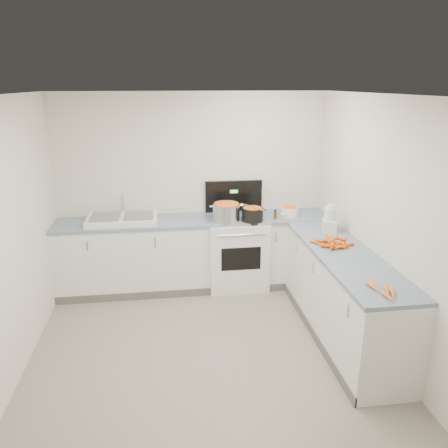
{
  "coord_description": "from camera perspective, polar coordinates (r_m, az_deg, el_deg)",
  "views": [
    {
      "loc": [
        -0.35,
        -3.62,
        2.6
      ],
      "look_at": [
        0.3,
        1.1,
        1.05
      ],
      "focal_mm": 35.0,
      "sensor_mm": 36.0,
      "label": 1
    }
  ],
  "objects": [
    {
      "name": "ceiling",
      "position": [
        3.64,
        -2.43,
        16.44
      ],
      "size": [
        3.5,
        4.0,
        0.0
      ],
      "primitive_type": null,
      "rotation": [
        3.14,
        0.0,
        0.0
      ],
      "color": "silver",
      "rests_on": "ground"
    },
    {
      "name": "sink",
      "position": [
        5.59,
        -13.14,
        0.67
      ],
      "size": [
        0.86,
        0.52,
        0.31
      ],
      "color": "white",
      "rests_on": "counter_back"
    },
    {
      "name": "carrot_pile",
      "position": [
        4.77,
        14.0,
        -2.41
      ],
      "size": [
        0.44,
        0.35,
        0.1
      ],
      "color": "orange",
      "rests_on": "counter_right"
    },
    {
      "name": "counter_back",
      "position": [
        5.74,
        -3.79,
        -3.79
      ],
      "size": [
        3.5,
        0.62,
        0.94
      ],
      "color": "white",
      "rests_on": "ground"
    },
    {
      "name": "stove",
      "position": [
        5.79,
        1.67,
        -3.55
      ],
      "size": [
        0.76,
        0.65,
        1.36
      ],
      "color": "white",
      "rests_on": "ground"
    },
    {
      "name": "peeled_carrots",
      "position": [
        3.88,
        20.03,
        -8.12
      ],
      "size": [
        0.19,
        0.41,
        0.04
      ],
      "color": "orange",
      "rests_on": "counter_right"
    },
    {
      "name": "steel_pot",
      "position": [
        5.45,
        0.3,
        1.43
      ],
      "size": [
        0.43,
        0.43,
        0.25
      ],
      "primitive_type": "cylinder",
      "rotation": [
        0.0,
        0.0,
        0.36
      ],
      "color": "silver",
      "rests_on": "stove"
    },
    {
      "name": "spice_jar",
      "position": [
        5.52,
        7.75,
        0.79
      ],
      "size": [
        0.05,
        0.05,
        0.08
      ],
      "primitive_type": "cylinder",
      "color": "#E5B266",
      "rests_on": "counter_back"
    },
    {
      "name": "wall_front",
      "position": [
        2.14,
        3.56,
        -21.17
      ],
      "size": [
        3.5,
        0.0,
        2.5
      ],
      "primitive_type": null,
      "rotation": [
        -1.57,
        0.0,
        0.0
      ],
      "color": "silver",
      "rests_on": "ground"
    },
    {
      "name": "mixing_bowl",
      "position": [
        5.75,
        8.48,
        1.65
      ],
      "size": [
        0.29,
        0.29,
        0.12
      ],
      "primitive_type": "cylinder",
      "rotation": [
        0.0,
        0.0,
        0.11
      ],
      "color": "white",
      "rests_on": "counter_back"
    },
    {
      "name": "food_processor",
      "position": [
        5.21,
        13.65,
        0.5
      ],
      "size": [
        0.2,
        0.23,
        0.32
      ],
      "color": "white",
      "rests_on": "counter_right"
    },
    {
      "name": "wall_back",
      "position": [
        5.79,
        -4.17,
        4.49
      ],
      "size": [
        3.5,
        0.0,
        2.5
      ],
      "primitive_type": null,
      "rotation": [
        1.57,
        0.0,
        0.0
      ],
      "color": "silver",
      "rests_on": "ground"
    },
    {
      "name": "wooden_spoon",
      "position": [
        5.45,
        3.76,
        2.21
      ],
      "size": [
        0.24,
        0.37,
        0.02
      ],
      "primitive_type": "cylinder",
      "rotation": [
        1.57,
        0.0,
        0.56
      ],
      "color": "#AD7A47",
      "rests_on": "black_pot"
    },
    {
      "name": "wall_right",
      "position": [
        4.4,
        21.15,
        -1.12
      ],
      "size": [
        0.0,
        4.0,
        2.5
      ],
      "primitive_type": null,
      "rotation": [
        1.57,
        0.0,
        -1.57
      ],
      "color": "silver",
      "rests_on": "ground"
    },
    {
      "name": "counter_right",
      "position": [
        4.81,
        15.23,
        -8.94
      ],
      "size": [
        0.62,
        2.2,
        0.94
      ],
      "color": "white",
      "rests_on": "ground"
    },
    {
      "name": "peelings",
      "position": [
        5.64,
        -15.53,
        1.06
      ],
      "size": [
        0.24,
        0.26,
        0.01
      ],
      "color": "tan",
      "rests_on": "sink"
    },
    {
      "name": "extract_bottle",
      "position": [
        5.59,
        6.69,
        1.18
      ],
      "size": [
        0.04,
        0.04,
        0.1
      ],
      "primitive_type": "cylinder",
      "color": "#593319",
      "rests_on": "counter_back"
    },
    {
      "name": "black_pot",
      "position": [
        5.48,
        3.73,
        1.16
      ],
      "size": [
        0.31,
        0.31,
        0.19
      ],
      "primitive_type": "cylinder",
      "rotation": [
        0.0,
        0.0,
        -0.17
      ],
      "color": "black",
      "rests_on": "stove"
    },
    {
      "name": "floor",
      "position": [
        4.47,
        -1.99,
        -17.55
      ],
      "size": [
        3.5,
        4.0,
        0.0
      ],
      "primitive_type": null,
      "color": "gray",
      "rests_on": "ground"
    }
  ]
}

